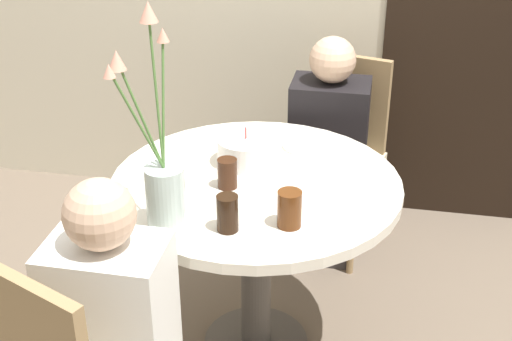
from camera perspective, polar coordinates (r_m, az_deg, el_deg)
The scene contains 10 objects.
doorway_panel at distance 3.57m, azimuth 17.66°, elevation 11.03°, with size 0.90×0.01×2.05m.
dining_table at distance 2.61m, azimuth 0.00°, elevation -3.58°, with size 1.04×1.04×0.76m.
chair_left_flank at distance 3.38m, azimuth 6.73°, elevation 2.20°, with size 0.49×0.49×0.93m.
birthday_cake at distance 2.64m, azimuth -0.82°, elevation 1.59°, with size 0.21×0.21×0.14m.
flower_vase at distance 2.22m, azimuth -7.55°, elevation -0.49°, with size 0.20×0.21×0.70m.
side_plate at distance 2.79m, azimuth 3.92°, elevation 1.98°, with size 0.18×0.18×0.01m.
drink_glass_0 at distance 2.25m, azimuth 2.69°, elevation -3.09°, with size 0.08×0.08×0.12m.
drink_glass_1 at distance 2.23m, azimuth -2.30°, elevation -3.44°, with size 0.07×0.07×0.12m.
drink_glass_2 at distance 2.48m, azimuth -2.31°, elevation -0.23°, with size 0.07×0.07×0.11m.
person_woman at distance 3.26m, azimuth 5.74°, elevation 0.85°, with size 0.34×0.24×1.09m.
Camera 1 is at (0.43, -2.19, 1.98)m, focal length 50.00 mm.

